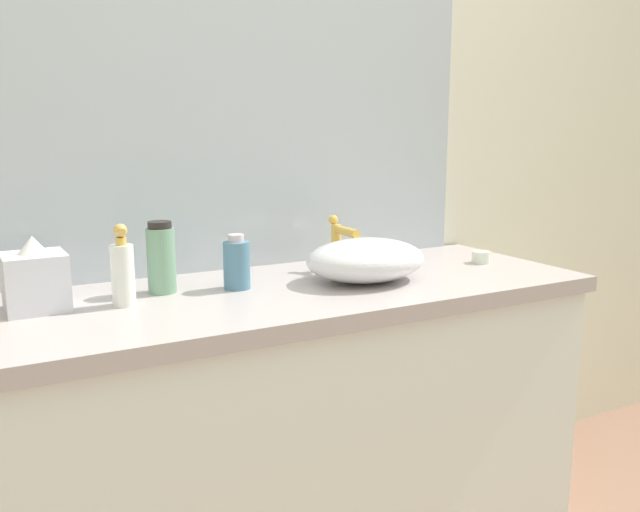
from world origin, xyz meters
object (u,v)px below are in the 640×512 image
Objects in this scene: candle_jar at (481,257)px; sink_basin at (366,260)px; soap_dispenser at (123,271)px; perfume_bottle at (161,258)px; tissue_box at (35,279)px; lotion_bottle at (237,264)px.

sink_basin is at bearing -175.40° from candle_jar.
soap_dispenser reaches higher than sink_basin.
perfume_bottle is 0.30m from tissue_box.
soap_dispenser reaches higher than candle_jar.
candle_jar is at bearing -1.03° from soap_dispenser.
sink_basin is 6.03× the size of candle_jar.
tissue_box is at bearing -175.12° from perfume_bottle.
lotion_bottle is 0.79m from candle_jar.
sink_basin is 1.87× the size of perfume_bottle.
tissue_box reaches higher than sink_basin.
soap_dispenser is 1.09m from candle_jar.
candle_jar is at bearing 4.60° from sink_basin.
sink_basin is at bearing -4.96° from soap_dispenser.
perfume_bottle is at bearing 35.43° from soap_dispenser.
perfume_bottle is at bearing 164.27° from lotion_bottle.
soap_dispenser reaches higher than lotion_bottle.
candle_jar is (1.27, -0.07, -0.06)m from tissue_box.
lotion_bottle is (0.30, 0.03, -0.02)m from soap_dispenser.
tissue_box is at bearing 176.91° from lotion_bottle.
perfume_bottle reaches higher than lotion_bottle.
lotion_bottle reaches higher than candle_jar.
sink_basin is 1.98× the size of tissue_box.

